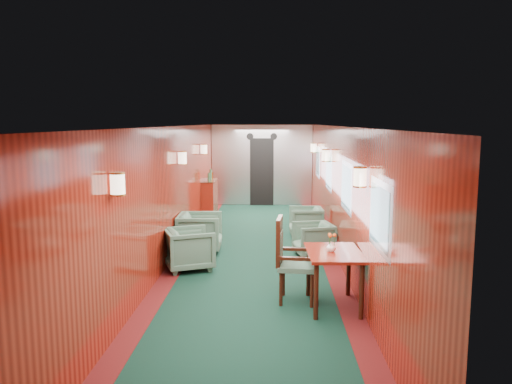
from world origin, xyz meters
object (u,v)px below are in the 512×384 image
armchair_left_far (200,232)px  armchair_right_far (306,222)px  dining_table (334,260)px  armchair_right_near (313,239)px  armchair_left_near (189,249)px  credenza (210,198)px  side_chair (289,256)px

armchair_left_far → armchair_right_far: bearing=-58.8°
dining_table → armchair_right_near: size_ratio=1.53×
armchair_left_near → armchair_right_near: bearing=-88.7°
credenza → armchair_left_far: size_ratio=1.50×
dining_table → credenza: bearing=108.9°
armchair_left_far → armchair_right_near: (2.15, -0.23, -0.06)m
armchair_left_near → armchair_right_far: size_ratio=1.09×
side_chair → armchair_right_far: size_ratio=1.66×
dining_table → armchair_right_far: (-0.09, 4.18, -0.32)m
dining_table → side_chair: (-0.59, 0.21, -0.00)m
armchair_left_far → armchair_right_near: 2.16m
armchair_right_far → credenza: bearing=-136.2°
side_chair → armchair_right_near: (0.53, 2.38, -0.33)m
dining_table → armchair_left_near: bearing=141.0°
armchair_left_near → armchair_right_near: size_ratio=1.12×
credenza → armchair_right_near: (2.42, -3.89, -0.18)m
credenza → side_chair: bearing=-73.3°
side_chair → armchair_right_far: 4.02m
armchair_left_near → armchair_right_far: (2.14, 2.51, -0.03)m
credenza → armchair_left_far: 3.67m
armchair_left_near → armchair_right_far: bearing=-62.0°
side_chair → armchair_left_far: bearing=127.7°
dining_table → credenza: 6.94m
armchair_left_far → armchair_right_far: 2.52m
dining_table → armchair_left_far: (-2.21, 2.82, -0.27)m
credenza → armchair_left_far: credenza is taller
armchair_left_near → armchair_right_far: armchair_left_near is taller
armchair_right_near → credenza: bearing=-160.7°
dining_table → armchair_right_near: bearing=89.2°
side_chair → armchair_right_far: bearing=88.8°
armchair_right_far → armchair_left_far: bearing=-59.6°
armchair_left_far → armchair_right_near: size_ratio=1.20×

